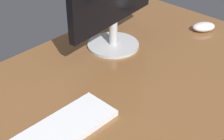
# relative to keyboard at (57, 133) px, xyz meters

# --- Properties ---
(desk) EXTENTS (1.40, 0.84, 0.02)m
(desk) POSITION_rel_keyboard_xyz_m (0.35, 0.06, -0.02)
(desk) COLOR brown
(desk) RESTS_ON ground
(keyboard) EXTENTS (0.38, 0.14, 0.02)m
(keyboard) POSITION_rel_keyboard_xyz_m (0.00, 0.00, 0.00)
(keyboard) COLOR white
(keyboard) RESTS_ON desk
(computer_mouse) EXTENTS (0.13, 0.11, 0.04)m
(computer_mouse) POSITION_rel_keyboard_xyz_m (0.89, 0.04, 0.01)
(computer_mouse) COLOR silver
(computer_mouse) RESTS_ON desk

